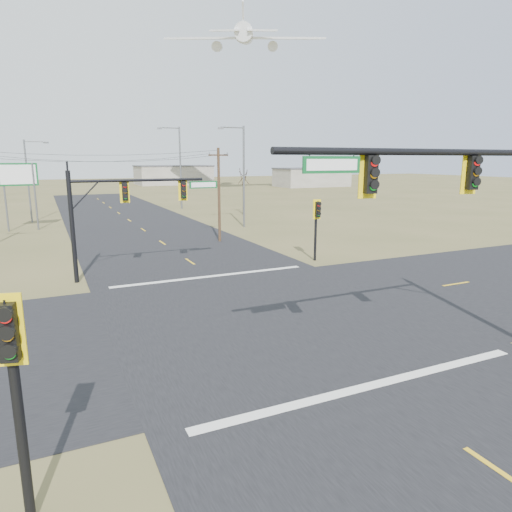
% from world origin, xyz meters
% --- Properties ---
extents(ground, '(320.00, 320.00, 0.00)m').
position_xyz_m(ground, '(0.00, 0.00, 0.00)').
color(ground, brown).
rests_on(ground, ground).
extents(road_ew, '(160.00, 14.00, 0.02)m').
position_xyz_m(road_ew, '(0.00, 0.00, 0.01)').
color(road_ew, black).
rests_on(road_ew, ground).
extents(road_ns, '(14.00, 160.00, 0.02)m').
position_xyz_m(road_ns, '(0.00, 0.00, 0.01)').
color(road_ns, black).
rests_on(road_ns, ground).
extents(stop_bar_near, '(12.00, 0.40, 0.01)m').
position_xyz_m(stop_bar_near, '(0.00, -7.50, 0.03)').
color(stop_bar_near, silver).
rests_on(stop_bar_near, road_ns).
extents(stop_bar_far, '(12.00, 0.40, 0.01)m').
position_xyz_m(stop_bar_far, '(0.00, 7.50, 0.03)').
color(stop_bar_far, silver).
rests_on(stop_bar_far, road_ns).
extents(mast_arm_near, '(11.25, 0.50, 7.76)m').
position_xyz_m(mast_arm_near, '(3.95, -7.50, 5.62)').
color(mast_arm_near, black).
rests_on(mast_arm_near, ground).
extents(mast_arm_far, '(8.83, 0.49, 6.35)m').
position_xyz_m(mast_arm_far, '(-4.31, 9.58, 4.61)').
color(mast_arm_far, black).
rests_on(mast_arm_far, ground).
extents(pedestal_signal_ne, '(0.62, 0.54, 4.30)m').
position_xyz_m(pedestal_signal_ne, '(8.09, 8.60, 3.15)').
color(pedestal_signal_ne, black).
rests_on(pedestal_signal_ne, ground).
extents(pedestal_signal_sw, '(0.64, 0.56, 4.70)m').
position_xyz_m(pedestal_signal_sw, '(-9.61, -9.14, 3.39)').
color(pedestal_signal_sw, black).
rests_on(pedestal_signal_sw, ground).
extents(utility_pole_near, '(1.89, 0.62, 7.89)m').
position_xyz_m(utility_pole_near, '(4.69, 18.65, 4.16)').
color(utility_pole_near, '#46301E').
rests_on(utility_pole_near, ground).
extents(highway_sign, '(3.52, 0.27, 6.61)m').
position_xyz_m(highway_sign, '(-10.87, 32.69, 4.63)').
color(highway_sign, slate).
rests_on(highway_sign, ground).
extents(streetlight_a, '(2.87, 0.43, 10.25)m').
position_xyz_m(streetlight_a, '(9.84, 25.73, 5.76)').
color(streetlight_a, slate).
rests_on(streetlight_a, ground).
extents(streetlight_b, '(3.18, 0.41, 11.39)m').
position_xyz_m(streetlight_b, '(8.89, 46.09, 6.40)').
color(streetlight_b, slate).
rests_on(streetlight_b, ground).
extents(streetlight_c, '(2.54, 0.39, 9.06)m').
position_xyz_m(streetlight_c, '(-10.00, 38.96, 5.08)').
color(streetlight_c, slate).
rests_on(streetlight_c, ground).
extents(bare_tree_c, '(2.87, 2.87, 6.19)m').
position_xyz_m(bare_tree_c, '(14.35, 35.75, 4.85)').
color(bare_tree_c, black).
rests_on(bare_tree_c, ground).
extents(warehouse_mid, '(20.00, 12.00, 5.00)m').
position_xyz_m(warehouse_mid, '(25.00, 110.00, 2.50)').
color(warehouse_mid, '#ACA699').
rests_on(warehouse_mid, ground).
extents(warehouse_right, '(18.00, 10.00, 4.50)m').
position_xyz_m(warehouse_right, '(55.00, 85.00, 2.25)').
color(warehouse_right, '#ACA699').
rests_on(warehouse_right, ground).
extents(jet_airliner, '(26.28, 26.85, 12.60)m').
position_xyz_m(jet_airliner, '(28.78, 68.03, 30.16)').
color(jet_airliner, white).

